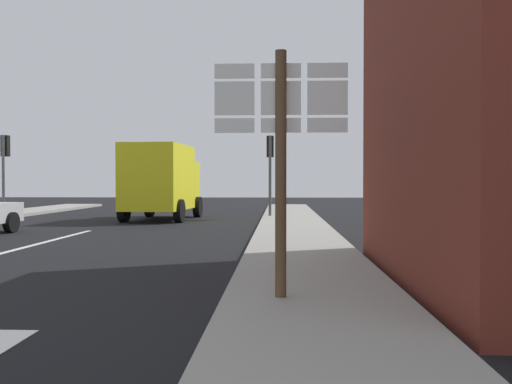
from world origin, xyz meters
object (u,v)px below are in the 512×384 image
at_px(delivery_truck, 162,180).
at_px(traffic_light_far_left, 5,157).
at_px(route_sign_post, 281,147).
at_px(traffic_light_far_right, 270,157).

relative_size(delivery_truck, traffic_light_far_left, 1.44).
distance_m(route_sign_post, traffic_light_far_right, 16.88).
xyz_separation_m(route_sign_post, traffic_light_far_left, (-11.77, 16.54, 0.63)).
height_order(delivery_truck, traffic_light_far_right, traffic_light_far_right).
relative_size(traffic_light_far_right, traffic_light_far_left, 0.99).
distance_m(delivery_truck, route_sign_post, 16.69).
distance_m(traffic_light_far_right, traffic_light_far_left, 11.34).
relative_size(route_sign_post, traffic_light_far_right, 0.91).
bearing_deg(traffic_light_far_right, traffic_light_far_left, -178.39).
xyz_separation_m(delivery_truck, route_sign_post, (4.88, -15.96, 0.35)).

